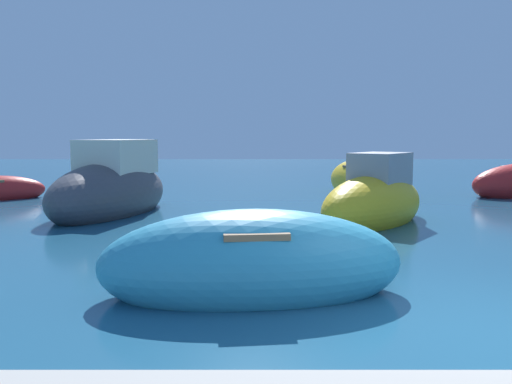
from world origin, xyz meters
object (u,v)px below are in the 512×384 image
(moored_boat_2, at_px, (250,264))
(moored_boat_5, at_px, (109,190))
(moored_boat_4, at_px, (373,202))
(moored_boat_0, at_px, (366,182))

(moored_boat_2, relative_size, moored_boat_5, 0.79)
(moored_boat_4, height_order, moored_boat_5, moored_boat_5)
(moored_boat_2, relative_size, moored_boat_4, 0.97)
(moored_boat_4, bearing_deg, moored_boat_5, -66.29)
(moored_boat_0, relative_size, moored_boat_2, 1.24)
(moored_boat_2, height_order, moored_boat_5, moored_boat_5)
(moored_boat_2, bearing_deg, moored_boat_5, 111.15)
(moored_boat_2, height_order, moored_boat_4, moored_boat_4)
(moored_boat_4, xyz_separation_m, moored_boat_5, (-6.61, 1.54, 0.12))
(moored_boat_2, bearing_deg, moored_boat_4, 57.19)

